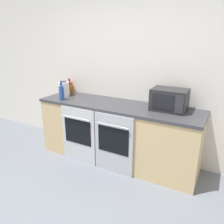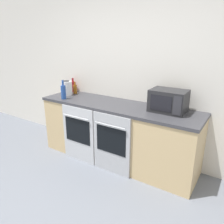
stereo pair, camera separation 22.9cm
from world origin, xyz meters
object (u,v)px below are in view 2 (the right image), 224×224
bottle_amber (75,89)px  microwave (168,101)px  oven_right (111,144)px  bottle_blue (63,92)px  bottle_red (73,86)px  oven_left (78,134)px  kettle (67,88)px

bottle_amber → microwave: bearing=-2.7°
oven_right → microwave: microwave is taller
microwave → bottle_amber: microwave is taller
bottle_blue → bottle_red: size_ratio=1.22×
oven_right → microwave: (0.60, 0.42, 0.61)m
microwave → bottle_red: 1.81m
microwave → oven_left: bearing=-160.6°
oven_right → kettle: bearing=162.5°
microwave → bottle_blue: (-1.58, -0.29, -0.03)m
bottle_blue → bottle_red: 0.51m
oven_right → bottle_amber: (-1.07, 0.50, 0.54)m
oven_left → microwave: bearing=19.4°
microwave → bottle_amber: 1.68m
oven_left → microwave: microwave is taller
bottle_amber → bottle_red: bearing=144.7°
bottle_amber → oven_left: bearing=-46.3°
bottle_amber → bottle_red: size_ratio=0.85×
oven_right → bottle_red: (-1.20, 0.59, 0.56)m
oven_left → oven_right: 0.59m
kettle → bottle_amber: bearing=71.2°
bottle_red → oven_left: bearing=-44.3°
microwave → bottle_red: size_ratio=1.89×
oven_right → microwave: size_ratio=1.88×
microwave → kettle: size_ratio=1.89×
kettle → bottle_red: bearing=108.7°
bottle_amber → kettle: kettle is taller
oven_right → bottle_amber: size_ratio=4.19×
bottle_amber → kettle: (-0.05, -0.15, 0.04)m
bottle_red → kettle: 0.25m
microwave → kettle: bearing=-177.7°
oven_left → microwave: 1.41m
oven_left → bottle_red: size_ratio=3.55×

